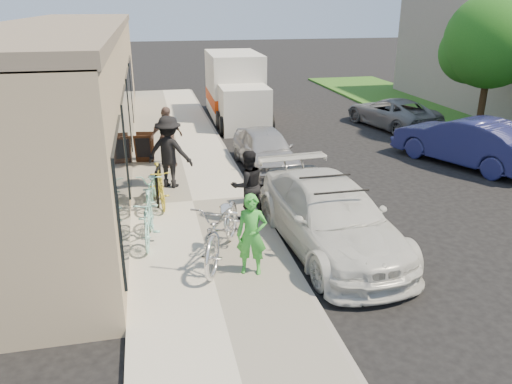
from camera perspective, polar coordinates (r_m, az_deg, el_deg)
ground at (r=10.25m, az=5.75°, el=-7.01°), size 120.00×120.00×0.00m
sidewalk at (r=12.54m, az=-7.24°, el=-1.32°), size 3.00×34.00×0.15m
curb at (r=12.75m, az=-0.29°, el=-0.80°), size 0.12×34.00×0.13m
storefront at (r=16.94m, az=-20.44°, el=10.60°), size 3.60×20.00×4.22m
bike_rack at (r=12.30m, az=-11.08°, el=1.17°), size 0.16×0.65×0.93m
sandwich_board at (r=15.73m, az=-12.66°, el=4.98°), size 0.63×0.63×0.88m
sedan_white at (r=10.28m, az=8.46°, el=-2.76°), size 2.28×4.93×1.43m
sedan_silver at (r=15.09m, az=1.10°, el=4.91°), size 1.59×3.70×1.25m
moving_truck at (r=21.68m, az=-2.32°, el=11.46°), size 2.27×5.68×2.76m
far_car_blue at (r=16.83m, az=22.80°, el=5.37°), size 3.28×4.75×1.48m
far_car_gray at (r=21.14m, az=15.25°, el=8.75°), size 2.83×4.56×1.18m
median_tree at (r=20.08m, az=25.21°, el=14.97°), size 3.30×3.30×5.05m
tandem_bike at (r=9.49m, az=-3.78°, el=-4.07°), size 1.68×2.55×1.27m
woman_rider at (r=8.90m, az=-0.50°, el=-4.90°), size 0.63×0.51×1.51m
man_standing at (r=11.11m, az=-0.97°, el=0.76°), size 0.89×0.75×1.61m
cruiser_bike_a at (r=10.40m, az=-12.20°, el=-3.00°), size 0.61×1.71×1.00m
cruiser_bike_b at (r=12.26m, az=-11.79°, el=0.49°), size 0.79×1.76×0.89m
cruiser_bike_c at (r=12.26m, az=-10.98°, el=0.74°), size 0.61×1.66×0.97m
bystander_a at (r=13.29m, az=-9.87°, el=4.53°), size 1.42×1.19×1.91m
bystander_b at (r=15.07m, az=-10.18°, el=6.23°), size 1.13×0.86×1.79m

